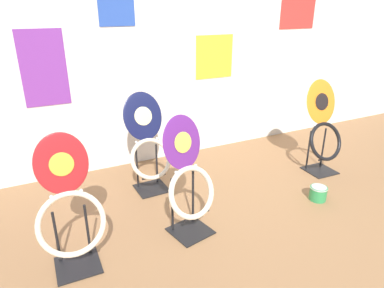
{
  "coord_description": "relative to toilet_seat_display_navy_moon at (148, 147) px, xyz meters",
  "views": [
    {
      "loc": [
        -1.71,
        -1.23,
        1.6
      ],
      "look_at": [
        -0.56,
        1.07,
        0.55
      ],
      "focal_mm": 32.0,
      "sensor_mm": 36.0,
      "label": 1
    }
  ],
  "objects": [
    {
      "name": "toilet_seat_display_orange_sun",
      "position": [
        1.69,
        -0.43,
        0.02
      ],
      "size": [
        0.4,
        0.34,
        0.93
      ],
      "color": "black",
      "rests_on": "ground_plane"
    },
    {
      "name": "wall_back",
      "position": [
        0.8,
        0.62,
        0.89
      ],
      "size": [
        8.0,
        0.07,
        2.6
      ],
      "color": "silver",
      "rests_on": "ground_plane"
    },
    {
      "name": "paint_can",
      "position": [
        1.25,
        -0.87,
        -0.35
      ],
      "size": [
        0.15,
        0.15,
        0.13
      ],
      "color": "#2D8E4C",
      "rests_on": "ground_plane"
    },
    {
      "name": "ground_plane",
      "position": [
        0.8,
        -1.49,
        -0.41
      ],
      "size": [
        14.0,
        14.0,
        0.0
      ],
      "primitive_type": "plane",
      "color": "#8E6642"
    },
    {
      "name": "toilet_seat_display_crimson_swirl",
      "position": [
        -0.79,
        -0.77,
        0.01
      ],
      "size": [
        0.42,
        0.29,
        0.91
      ],
      "color": "black",
      "rests_on": "ground_plane"
    },
    {
      "name": "toilet_seat_display_navy_moon",
      "position": [
        0.0,
        0.0,
        0.0
      ],
      "size": [
        0.38,
        0.36,
        0.89
      ],
      "color": "black",
      "rests_on": "ground_plane"
    },
    {
      "name": "toilet_seat_display_purple_note",
      "position": [
        0.04,
        -0.77,
        -0.01
      ],
      "size": [
        0.42,
        0.34,
        0.9
      ],
      "color": "black",
      "rests_on": "ground_plane"
    }
  ]
}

